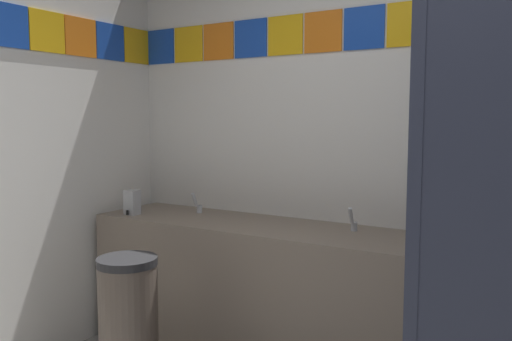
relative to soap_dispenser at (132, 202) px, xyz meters
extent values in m
cube|color=white|center=(1.75, 0.49, 0.51)|extent=(4.00, 0.08, 2.82)
cube|color=#1947B7|center=(-0.13, 0.44, 1.04)|extent=(0.24, 0.01, 0.24)
cube|color=yellow|center=(0.12, 0.44, 1.04)|extent=(0.24, 0.01, 0.24)
cube|color=orange|center=(0.37, 0.44, 1.04)|extent=(0.24, 0.01, 0.24)
cube|color=#1947B7|center=(0.62, 0.44, 1.04)|extent=(0.24, 0.01, 0.24)
cube|color=yellow|center=(0.87, 0.44, 1.04)|extent=(0.24, 0.01, 0.24)
cube|color=orange|center=(1.12, 0.44, 1.04)|extent=(0.24, 0.01, 0.24)
cube|color=#1947B7|center=(1.37, 0.44, 1.04)|extent=(0.24, 0.01, 0.24)
cube|color=yellow|center=(1.62, 0.44, 1.04)|extent=(0.24, 0.01, 0.24)
cube|color=orange|center=(1.87, 0.44, 1.04)|extent=(0.24, 0.01, 0.24)
cube|color=#1947B7|center=(2.12, 0.44, 1.04)|extent=(0.24, 0.01, 0.24)
cube|color=#1947B7|center=(-0.25, -0.65, 1.04)|extent=(0.01, 0.24, 0.24)
cube|color=yellow|center=(-0.25, -0.40, 1.04)|extent=(0.01, 0.24, 0.24)
cube|color=orange|center=(-0.25, -0.16, 1.04)|extent=(0.01, 0.24, 0.24)
cube|color=#1947B7|center=(-0.25, 0.08, 1.04)|extent=(0.01, 0.24, 0.24)
cube|color=yellow|center=(-0.25, 0.33, 1.04)|extent=(0.01, 0.24, 0.24)
cube|color=gray|center=(0.87, 0.17, -0.49)|extent=(2.14, 0.57, 0.82)
cube|color=gray|center=(0.87, 0.44, -0.12)|extent=(2.14, 0.03, 0.08)
cylinder|color=white|center=(0.33, 0.14, -0.13)|extent=(0.34, 0.34, 0.10)
cylinder|color=white|center=(1.40, 0.14, -0.13)|extent=(0.34, 0.34, 0.10)
cylinder|color=silver|center=(0.33, 0.28, -0.05)|extent=(0.04, 0.04, 0.05)
cylinder|color=silver|center=(0.33, 0.23, 0.02)|extent=(0.02, 0.06, 0.09)
cylinder|color=silver|center=(1.40, 0.28, -0.05)|extent=(0.04, 0.04, 0.05)
cylinder|color=silver|center=(1.40, 0.23, 0.02)|extent=(0.02, 0.06, 0.09)
cube|color=#B7BABF|center=(0.00, 0.00, 0.00)|extent=(0.09, 0.07, 0.16)
cylinder|color=black|center=(0.00, -0.04, -0.06)|extent=(0.02, 0.02, 0.03)
cube|color=#33384C|center=(2.08, -0.33, 0.20)|extent=(0.04, 1.56, 2.20)
cylinder|color=silver|center=(2.10, -1.09, 0.31)|extent=(0.02, 0.02, 0.10)
cylinder|color=brown|center=(0.53, -0.58, -0.55)|extent=(0.30, 0.30, 0.71)
cylinder|color=#262628|center=(0.53, -0.58, -0.18)|extent=(0.30, 0.30, 0.04)
camera|label=1|loc=(2.43, -2.44, 0.54)|focal=36.91mm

